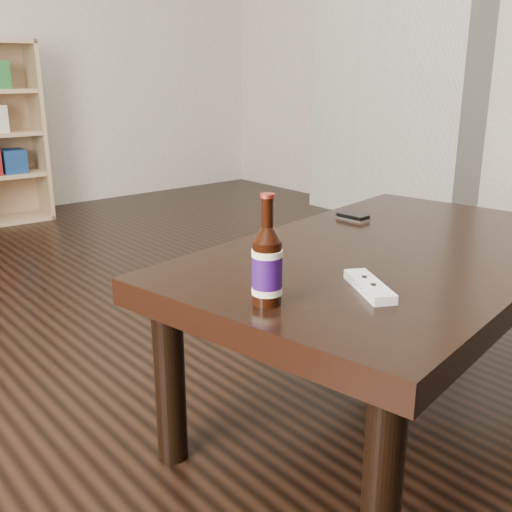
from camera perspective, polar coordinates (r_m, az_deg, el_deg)
floor at (r=1.92m, az=-3.85°, el=-13.25°), size 5.00×6.00×0.01m
chimney_breast at (r=4.20m, az=13.45°, el=22.01°), size 0.30×1.20×2.70m
coffee_table at (r=1.73m, az=12.84°, el=-1.29°), size 1.45×1.00×0.50m
beer_bottle at (r=1.24m, az=1.07°, el=-0.99°), size 0.08×0.08×0.24m
phone at (r=2.00m, az=9.22°, el=3.70°), size 0.06×0.11×0.02m
remote at (r=1.36m, az=10.74°, el=-2.85°), size 0.14×0.19×0.02m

